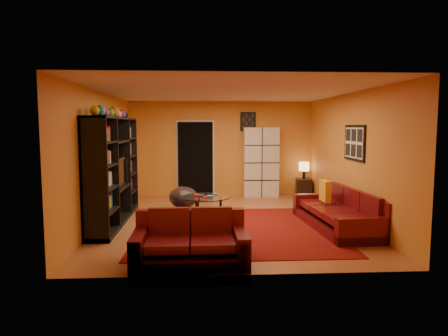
{
  "coord_description": "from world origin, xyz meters",
  "views": [
    {
      "loc": [
        -0.52,
        -7.99,
        1.93
      ],
      "look_at": [
        -0.07,
        0.1,
        1.07
      ],
      "focal_mm": 32.0,
      "sensor_mm": 36.0,
      "label": 1
    }
  ],
  "objects": [
    {
      "name": "table_lamp",
      "position": [
        2.24,
        2.62,
        0.82
      ],
      "size": [
        0.27,
        0.27,
        0.46
      ],
      "color": "black",
      "rests_on": "side_table"
    },
    {
      "name": "bowl_chair",
      "position": [
        -0.95,
        1.1,
        0.29
      ],
      "size": [
        0.66,
        0.66,
        0.54
      ],
      "color": "black",
      "rests_on": "floor"
    },
    {
      "name": "tv",
      "position": [
        -2.23,
        -0.04,
        1.01
      ],
      "size": [
        1.02,
        0.13,
        0.59
      ],
      "primitive_type": "imported",
      "rotation": [
        0.0,
        0.0,
        1.57
      ],
      "color": "black",
      "rests_on": "entertainment_unit"
    },
    {
      "name": "floor",
      "position": [
        0.0,
        0.0,
        0.0
      ],
      "size": [
        6.0,
        6.0,
        0.0
      ],
      "primitive_type": "plane",
      "color": "#95552E",
      "rests_on": "ground"
    },
    {
      "name": "wall_right",
      "position": [
        2.5,
        0.0,
        1.3
      ],
      "size": [
        0.0,
        6.0,
        6.0
      ],
      "primitive_type": "plane",
      "rotation": [
        1.57,
        0.0,
        -1.57
      ],
      "color": "orange",
      "rests_on": "floor"
    },
    {
      "name": "wall_art_back",
      "position": [
        0.75,
        2.98,
        2.05
      ],
      "size": [
        0.42,
        0.03,
        0.52
      ],
      "primitive_type": "cube",
      "color": "black",
      "rests_on": "wall_back"
    },
    {
      "name": "entertainment_unit",
      "position": [
        -2.27,
        0.0,
        1.05
      ],
      "size": [
        0.45,
        3.0,
        2.1
      ],
      "primitive_type": "cube",
      "color": "black",
      "rests_on": "floor"
    },
    {
      "name": "loveseat",
      "position": [
        -0.69,
        -2.41,
        0.28
      ],
      "size": [
        1.62,
        0.99,
        0.85
      ],
      "rotation": [
        0.0,
        0.0,
        1.59
      ],
      "color": "#4D0A10",
      "rests_on": "rug"
    },
    {
      "name": "side_table",
      "position": [
        2.24,
        2.62,
        0.25
      ],
      "size": [
        0.44,
        0.44,
        0.5
      ],
      "primitive_type": "cube",
      "rotation": [
        0.0,
        0.0,
        -0.12
      ],
      "color": "black",
      "rests_on": "floor"
    },
    {
      "name": "rug",
      "position": [
        0.1,
        -0.7,
        0.01
      ],
      "size": [
        3.6,
        3.6,
        0.01
      ],
      "primitive_type": "cube",
      "color": "#5A0C0A",
      "rests_on": "floor"
    },
    {
      "name": "wall_art_right",
      "position": [
        2.48,
        -0.3,
        1.6
      ],
      "size": [
        0.03,
        1.0,
        0.7
      ],
      "primitive_type": "cube",
      "color": "black",
      "rests_on": "wall_right"
    },
    {
      "name": "wall_left",
      "position": [
        -2.5,
        0.0,
        1.3
      ],
      "size": [
        0.0,
        6.0,
        6.0
      ],
      "primitive_type": "plane",
      "rotation": [
        1.57,
        0.0,
        1.57
      ],
      "color": "orange",
      "rests_on": "floor"
    },
    {
      "name": "coffee_table",
      "position": [
        -0.46,
        -0.03,
        0.46
      ],
      "size": [
        1.0,
        1.0,
        0.5
      ],
      "rotation": [
        0.0,
        0.0,
        0.02
      ],
      "color": "silver",
      "rests_on": "floor"
    },
    {
      "name": "doorway",
      "position": [
        -0.7,
        2.96,
        1.02
      ],
      "size": [
        0.95,
        0.1,
        2.04
      ],
      "primitive_type": "cube",
      "color": "black",
      "rests_on": "floor"
    },
    {
      "name": "sofa",
      "position": [
        2.14,
        -0.68,
        0.28
      ],
      "size": [
        1.16,
        2.52,
        0.85
      ],
      "rotation": [
        0.0,
        0.0,
        0.06
      ],
      "color": "#4D0A10",
      "rests_on": "rug"
    },
    {
      "name": "wall_back",
      "position": [
        0.0,
        3.0,
        1.3
      ],
      "size": [
        6.0,
        0.0,
        6.0
      ],
      "primitive_type": "plane",
      "rotation": [
        1.57,
        0.0,
        0.0
      ],
      "color": "orange",
      "rests_on": "floor"
    },
    {
      "name": "storage_cabinet",
      "position": [
        1.09,
        2.8,
        0.95
      ],
      "size": [
        0.95,
        0.42,
        1.89
      ],
      "primitive_type": "cube",
      "rotation": [
        0.0,
        0.0,
        -0.0
      ],
      "color": "silver",
      "rests_on": "floor"
    },
    {
      "name": "wall_front",
      "position": [
        0.0,
        -3.0,
        1.3
      ],
      "size": [
        6.0,
        0.0,
        6.0
      ],
      "primitive_type": "plane",
      "rotation": [
        -1.57,
        0.0,
        0.0
      ],
      "color": "orange",
      "rests_on": "floor"
    },
    {
      "name": "throw_pillow",
      "position": [
        1.95,
        -0.19,
        0.63
      ],
      "size": [
        0.12,
        0.42,
        0.42
      ],
      "primitive_type": "cube",
      "color": "orange",
      "rests_on": "sofa"
    },
    {
      "name": "ceiling",
      "position": [
        0.0,
        0.0,
        2.6
      ],
      "size": [
        6.0,
        6.0,
        0.0
      ],
      "primitive_type": "plane",
      "rotation": [
        3.14,
        0.0,
        0.0
      ],
      "color": "white",
      "rests_on": "wall_back"
    }
  ]
}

